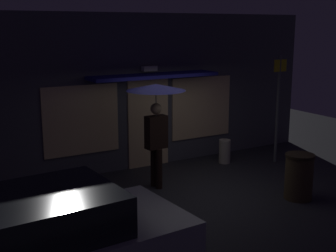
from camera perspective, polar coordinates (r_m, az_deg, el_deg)
ground_plane at (r=9.82m, az=3.60°, el=-8.21°), size 18.00×18.00×0.00m
building_facade at (r=11.32m, az=-2.88°, el=4.33°), size 9.66×1.00×3.76m
person_with_umbrella at (r=9.65m, az=-1.50°, el=2.31°), size 1.26×1.26×2.26m
street_sign_post at (r=11.88m, az=13.53°, el=2.77°), size 0.40×0.07×2.74m
sidewalk_bollard at (r=11.82m, az=7.08°, el=-3.15°), size 0.29×0.29×0.61m
trash_bin at (r=9.67m, az=16.00°, el=-6.06°), size 0.59×0.59×0.94m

